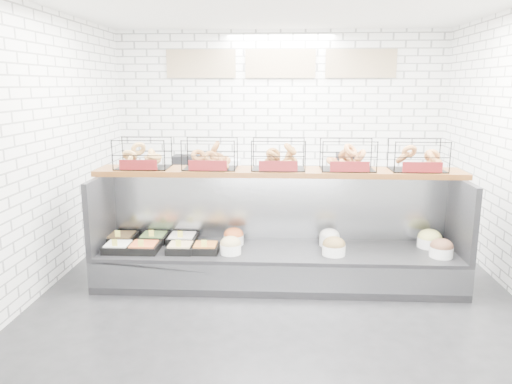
{
  "coord_description": "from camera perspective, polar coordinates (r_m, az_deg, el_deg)",
  "views": [
    {
      "loc": [
        0.04,
        -5.0,
        2.19
      ],
      "look_at": [
        -0.25,
        0.45,
        1.01
      ],
      "focal_mm": 35.0,
      "sensor_mm": 36.0,
      "label": 1
    }
  ],
  "objects": [
    {
      "name": "ground",
      "position": [
        5.46,
        2.39,
        -11.48
      ],
      "size": [
        5.5,
        5.5,
        0.0
      ],
      "primitive_type": "plane",
      "color": "black",
      "rests_on": "ground"
    },
    {
      "name": "display_case",
      "position": [
        5.66,
        2.31,
        -7.04
      ],
      "size": [
        4.0,
        0.9,
        1.2
      ],
      "color": "black",
      "rests_on": "ground"
    },
    {
      "name": "bagel_shelf",
      "position": [
        5.58,
        2.6,
        3.84
      ],
      "size": [
        4.1,
        0.5,
        0.4
      ],
      "color": "#522C11",
      "rests_on": "display_case"
    },
    {
      "name": "prep_counter",
      "position": [
        7.63,
        2.54,
        -0.88
      ],
      "size": [
        4.0,
        0.6,
        1.2
      ],
      "color": "#93969B",
      "rests_on": "ground"
    },
    {
      "name": "room_shell",
      "position": [
        5.61,
        2.65,
        10.82
      ],
      "size": [
        5.02,
        5.51,
        3.01
      ],
      "color": "white",
      "rests_on": "ground"
    }
  ]
}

